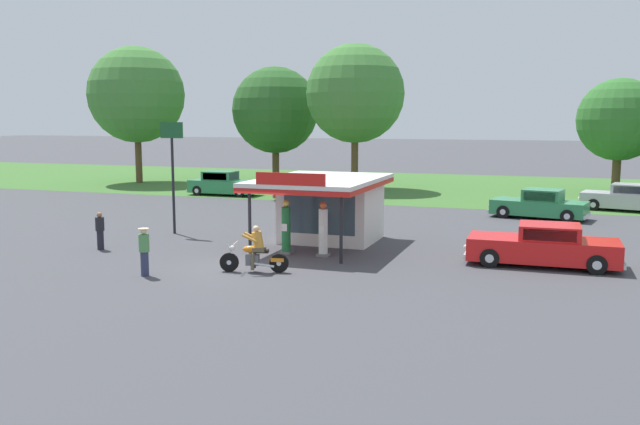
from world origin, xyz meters
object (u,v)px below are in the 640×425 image
parked_car_back_row_centre_left (628,198)px  roadside_pole_sign (172,158)px  gas_pump_offside (323,231)px  bystander_strolling_foreground (144,250)px  parked_car_back_row_centre (223,184)px  gas_pump_nearside (286,229)px  bystander_standing_back_lot (360,206)px  parked_car_back_row_right (540,205)px  featured_classic_sedan (544,247)px  bystander_leaning_by_kiosk (100,230)px  parked_car_back_row_left (313,189)px  motorcycle_with_rider (255,253)px

parked_car_back_row_centre_left → roadside_pole_sign: 25.00m
gas_pump_offside → bystander_strolling_foreground: gas_pump_offside is taller
parked_car_back_row_centre → roadside_pole_sign: size_ratio=0.98×
parked_car_back_row_centre_left → bystander_strolling_foreground: bearing=-126.2°
gas_pump_nearside → bystander_standing_back_lot: (0.66, 7.78, -0.07)m
roadside_pole_sign → parked_car_back_row_right: bearing=34.0°
featured_classic_sedan → parked_car_back_row_centre: (-20.78, 15.90, 0.06)m
parked_car_back_row_centre → roadside_pole_sign: bearing=-70.6°
parked_car_back_row_right → bystander_strolling_foreground: 21.34m
bystander_leaning_by_kiosk → parked_car_back_row_left: bearing=82.7°
parked_car_back_row_centre → bystander_strolling_foreground: parked_car_back_row_centre is taller
motorcycle_with_rider → bystander_leaning_by_kiosk: bearing=168.2°
gas_pump_offside → parked_car_back_row_left: gas_pump_offside is taller
parked_car_back_row_right → roadside_pole_sign: 18.63m
motorcycle_with_rider → featured_classic_sedan: bearing=25.4°
gas_pump_nearside → parked_car_back_row_right: bearing=55.4°
parked_car_back_row_centre → parked_car_back_row_right: parked_car_back_row_centre is taller
featured_classic_sedan → parked_car_back_row_right: (-0.42, 11.80, 0.00)m
motorcycle_with_rider → parked_car_back_row_left: 20.20m
parked_car_back_row_left → bystander_leaning_by_kiosk: 18.16m
parked_car_back_row_right → parked_car_back_row_centre_left: bearing=45.1°
featured_classic_sedan → parked_car_back_row_centre_left: (4.17, 16.41, 0.03)m
parked_car_back_row_centre_left → bystander_standing_back_lot: size_ratio=3.13×
featured_classic_sedan → roadside_pole_sign: size_ratio=1.07×
motorcycle_with_rider → parked_car_back_row_centre: size_ratio=0.47×
parked_car_back_row_right → bystander_strolling_foreground: size_ratio=3.19×
featured_classic_sedan → bystander_leaning_by_kiosk: (-16.42, -2.76, 0.10)m
bystander_leaning_by_kiosk → roadside_pole_sign: (0.72, 4.23, 2.59)m
gas_pump_offside → motorcycle_with_rider: size_ratio=0.90×
bystander_leaning_by_kiosk → roadside_pole_sign: size_ratio=0.30×
parked_car_back_row_centre_left → parked_car_back_row_centre: (-24.96, -0.52, 0.03)m
gas_pump_nearside → parked_car_back_row_centre: gas_pump_nearside is taller
gas_pump_nearside → bystander_leaning_by_kiosk: 7.35m
parked_car_back_row_centre_left → bystander_standing_back_lot: (-12.79, -9.65, 0.17)m
gas_pump_nearside → parked_car_back_row_right: size_ratio=0.40×
motorcycle_with_rider → parked_car_back_row_centre_left: (13.22, 20.70, 0.05)m
parked_car_back_row_left → roadside_pole_sign: 14.12m
roadside_pole_sign → featured_classic_sedan: bearing=-5.4°
bystander_standing_back_lot → parked_car_back_row_centre: bearing=143.1°
parked_car_back_row_centre_left → bystander_standing_back_lot: bearing=-143.0°
roadside_pole_sign → parked_car_back_row_centre: bearing=109.4°
parked_car_back_row_right → bystander_standing_back_lot: bearing=-148.5°
parked_car_back_row_centre → roadside_pole_sign: 15.51m
parked_car_back_row_centre_left → bystander_leaning_by_kiosk: bearing=-137.1°
featured_classic_sedan → gas_pump_nearside: bearing=-173.7°
motorcycle_with_rider → bystander_standing_back_lot: size_ratio=1.37×
gas_pump_nearside → bystander_standing_back_lot: 7.81m
bystander_strolling_foreground → roadside_pole_sign: roadside_pole_sign is taller
gas_pump_nearside → parked_car_back_row_left: 16.98m
gas_pump_nearside → parked_car_back_row_centre: bearing=124.2°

